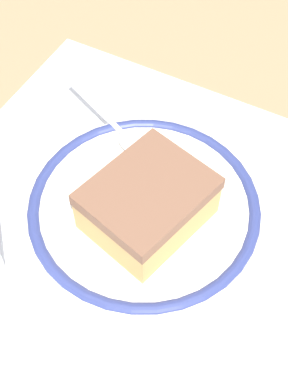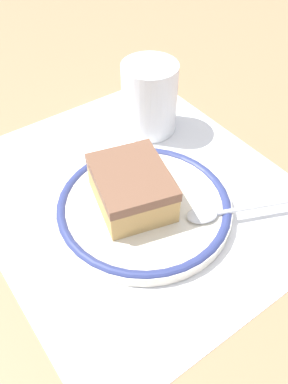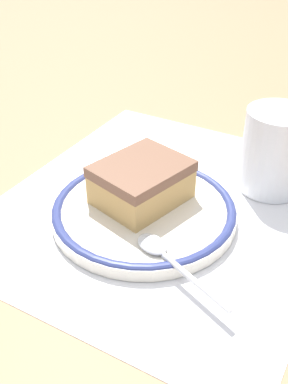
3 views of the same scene
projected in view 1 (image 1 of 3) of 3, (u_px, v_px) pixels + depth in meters
ground_plane at (115, 238)px, 0.47m from camera, size 2.40×2.40×0.00m
placemat at (115, 238)px, 0.47m from camera, size 0.41×0.37×0.00m
plate at (144, 208)px, 0.48m from camera, size 0.21×0.21×0.02m
cake_slice at (148, 203)px, 0.45m from camera, size 0.12×0.10×0.05m
spoon at (122, 132)px, 0.52m from camera, size 0.06×0.12×0.01m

